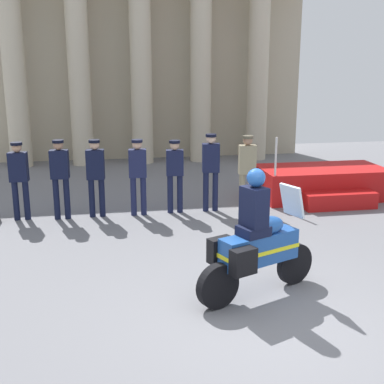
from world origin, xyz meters
TOP-DOWN VIEW (x-y plane):
  - ground_plane at (0.00, 0.00)m, footprint 28.29×28.29m
  - colonnade_backdrop at (-0.78, 11.65)m, footprint 11.52×1.55m
  - reviewing_stand at (3.28, 5.71)m, footprint 3.11×2.07m
  - officer_in_row_0 at (-3.88, 5.12)m, footprint 0.40×0.26m
  - officer_in_row_1 at (-3.02, 5.02)m, footprint 0.40×0.26m
  - officer_in_row_2 at (-2.27, 5.07)m, footprint 0.40×0.26m
  - officer_in_row_3 at (-1.37, 5.03)m, footprint 0.40×0.26m
  - officer_in_row_4 at (-0.54, 5.08)m, footprint 0.40×0.26m
  - officer_in_row_5 at (0.27, 5.07)m, footprint 0.40×0.26m
  - officer_in_row_6 at (1.10, 4.99)m, footprint 0.40×0.26m
  - motorcycle_with_rider at (-0.01, 0.69)m, footprint 1.97×1.05m

SIDE VIEW (x-z plane):
  - ground_plane at x=0.00m, z-range 0.00..0.00m
  - reviewing_stand at x=3.28m, z-range -0.46..1.19m
  - motorcycle_with_rider at x=-0.01m, z-range -0.16..1.74m
  - officer_in_row_4 at x=-0.54m, z-range 0.15..1.80m
  - officer_in_row_0 at x=-3.88m, z-range 0.15..1.84m
  - officer_in_row_3 at x=-1.37m, z-range 0.15..1.85m
  - officer_in_row_2 at x=-2.27m, z-range 0.15..1.86m
  - officer_in_row_6 at x=1.10m, z-range 0.15..1.88m
  - officer_in_row_1 at x=-3.02m, z-range 0.16..1.89m
  - officer_in_row_5 at x=0.27m, z-range 0.16..1.93m
  - colonnade_backdrop at x=-0.78m, z-range 0.27..6.63m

